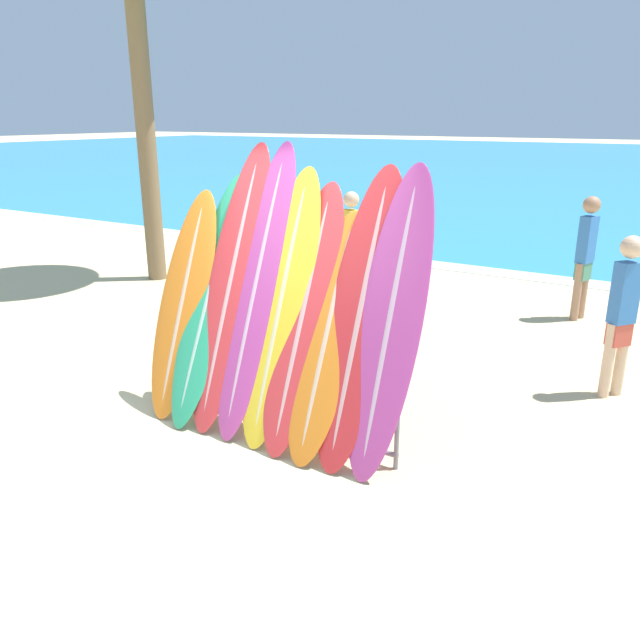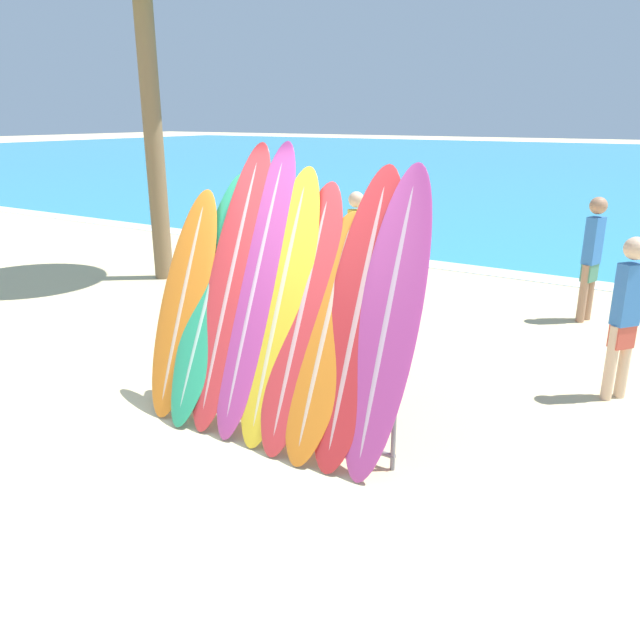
{
  "view_description": "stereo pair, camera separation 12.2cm",
  "coord_description": "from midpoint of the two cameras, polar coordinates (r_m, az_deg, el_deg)",
  "views": [
    {
      "loc": [
        3.24,
        -3.41,
        2.71
      ],
      "look_at": [
        0.33,
        1.48,
        0.84
      ],
      "focal_mm": 35.0,
      "sensor_mm": 36.0,
      "label": 1
    },
    {
      "loc": [
        3.34,
        -3.34,
        2.71
      ],
      "look_at": [
        0.33,
        1.48,
        0.84
      ],
      "focal_mm": 35.0,
      "sensor_mm": 36.0,
      "label": 2
    }
  ],
  "objects": [
    {
      "name": "surfboard_slot_3",
      "position": [
        5.49,
        -6.43,
        2.77
      ],
      "size": [
        0.5,
        1.13,
        2.51
      ],
      "color": "#B23D8E",
      "rests_on": "ground_plane"
    },
    {
      "name": "ground_plane",
      "position": [
        5.43,
        -11.99,
        -12.09
      ],
      "size": [
        160.0,
        160.0,
        0.0
      ],
      "primitive_type": "plane",
      "color": "beige"
    },
    {
      "name": "surfboard_slot_7",
      "position": [
        4.96,
        2.99,
        0.21
      ],
      "size": [
        0.57,
        1.03,
        2.35
      ],
      "color": "red",
      "rests_on": "ground_plane"
    },
    {
      "name": "surfboard_slot_1",
      "position": [
        5.81,
        -10.65,
        1.89
      ],
      "size": [
        0.5,
        1.14,
        2.21
      ],
      "color": "#289E70",
      "rests_on": "ground_plane"
    },
    {
      "name": "person_far_left",
      "position": [
        9.12,
        2.43,
        6.89
      ],
      "size": [
        0.29,
        0.27,
        1.68
      ],
      "rotation": [
        0.0,
        0.0,
        5.66
      ],
      "color": "beige",
      "rests_on": "ground_plane"
    },
    {
      "name": "surfboard_slot_5",
      "position": [
        5.22,
        -2.21,
        0.2
      ],
      "size": [
        0.53,
        1.04,
        2.19
      ],
      "color": "red",
      "rests_on": "ground_plane"
    },
    {
      "name": "surfboard_slot_2",
      "position": [
        5.66,
        -8.69,
        3.06
      ],
      "size": [
        0.54,
        1.12,
        2.49
      ],
      "color": "red",
      "rests_on": "ground_plane"
    },
    {
      "name": "surfboard_rack",
      "position": [
        5.5,
        -4.93,
        -6.09
      ],
      "size": [
        2.41,
        0.04,
        0.82
      ],
      "color": "slate",
      "rests_on": "ground_plane"
    },
    {
      "name": "surfboard_slot_0",
      "position": [
        5.98,
        -12.94,
        1.45
      ],
      "size": [
        0.56,
        0.9,
        2.05
      ],
      "color": "orange",
      "rests_on": "ground_plane"
    },
    {
      "name": "surfboard_slot_4",
      "position": [
        5.33,
        -4.22,
        1.22
      ],
      "size": [
        0.54,
        1.01,
        2.3
      ],
      "color": "yellow",
      "rests_on": "ground_plane"
    },
    {
      "name": "person_far_right",
      "position": [
        7.12,
        4.55,
        4.12
      ],
      "size": [
        0.27,
        0.31,
        1.79
      ],
      "rotation": [
        0.0,
        0.0,
        1.07
      ],
      "color": "tan",
      "rests_on": "ground_plane"
    },
    {
      "name": "ocean_water",
      "position": [
        40.52,
        26.69,
        12.52
      ],
      "size": [
        120.0,
        60.0,
        0.01
      ],
      "color": "teal",
      "rests_on": "ground_plane"
    },
    {
      "name": "person_mid_beach",
      "position": [
        6.71,
        25.44,
        0.73
      ],
      "size": [
        0.27,
        0.28,
        1.64
      ],
      "rotation": [
        0.0,
        0.0,
        4.04
      ],
      "color": "beige",
      "rests_on": "ground_plane"
    },
    {
      "name": "surfboard_slot_8",
      "position": [
        4.84,
        5.74,
        -0.17
      ],
      "size": [
        0.53,
        0.97,
        2.37
      ],
      "color": "#B23D8E",
      "rests_on": "ground_plane"
    },
    {
      "name": "person_near_water",
      "position": [
        9.18,
        22.73,
        5.61
      ],
      "size": [
        0.23,
        0.28,
        1.7
      ],
      "rotation": [
        0.0,
        0.0,
        4.4
      ],
      "color": "#A87A5B",
      "rests_on": "ground_plane"
    },
    {
      "name": "surfboard_slot_6",
      "position": [
        5.08,
        -0.01,
        -1.6
      ],
      "size": [
        0.53,
        0.96,
        1.97
      ],
      "color": "orange",
      "rests_on": "ground_plane"
    }
  ]
}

